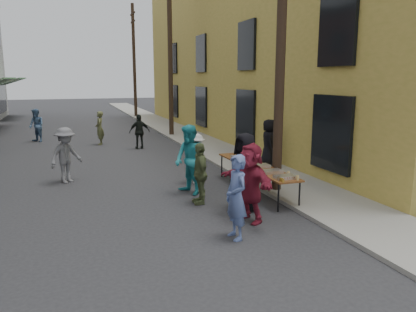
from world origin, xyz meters
TOP-DOWN VIEW (x-y plane):
  - ground at (0.00, 0.00)m, footprint 120.00×120.00m
  - sidewalk at (5.00, 15.00)m, footprint 2.20×60.00m
  - building_ochre at (11.10, 14.00)m, footprint 10.00×28.00m
  - utility_pole_near at (4.30, 3.00)m, footprint 0.26×0.26m
  - utility_pole_mid at (4.30, 15.00)m, footprint 0.26×0.26m
  - utility_pole_far at (4.30, 27.00)m, footprint 0.26×0.26m
  - serving_table at (3.80, 3.34)m, footprint 0.70×4.00m
  - catering_tray_sausage at (3.80, 1.69)m, footprint 0.50×0.33m
  - catering_tray_foil_b at (3.80, 2.34)m, footprint 0.50×0.33m
  - catering_tray_buns at (3.80, 3.04)m, footprint 0.50×0.33m
  - catering_tray_foil_d at (3.80, 3.74)m, footprint 0.50×0.33m
  - catering_tray_buns_end at (3.80, 4.44)m, footprint 0.50×0.33m
  - condiment_jar_a at (3.58, 1.39)m, footprint 0.07×0.07m
  - condiment_jar_b at (3.58, 1.49)m, footprint 0.07×0.07m
  - condiment_jar_c at (3.58, 1.59)m, footprint 0.07×0.07m
  - cup_stack at (4.00, 1.44)m, footprint 0.08×0.08m
  - guest_front_a at (2.81, 1.89)m, footprint 0.71×0.99m
  - guest_front_b at (1.90, 0.29)m, footprint 0.45×0.65m
  - guest_front_c at (1.95, 3.65)m, footprint 1.00×1.13m
  - guest_front_d at (2.49, 4.79)m, footprint 0.89×1.13m
  - guest_front_e at (1.95, 2.74)m, footprint 0.44×0.95m
  - guest_queue_back at (2.60, 1.12)m, footprint 0.93×1.74m
  - server at (5.60, 5.99)m, footprint 0.74×0.92m
  - passerby_left at (-1.27, 6.12)m, footprint 1.26×1.18m
  - passerby_mid at (1.92, 11.44)m, footprint 0.92×0.39m
  - passerby_right at (0.30, 13.23)m, footprint 0.47×0.64m
  - passerby_far at (-2.63, 15.18)m, footprint 1.00×1.03m

SIDE VIEW (x-z plane):
  - ground at x=0.00m, z-range 0.00..0.00m
  - sidewalk at x=5.00m, z-range 0.00..0.10m
  - serving_table at x=3.80m, z-range 0.34..1.09m
  - guest_front_d at x=2.49m, z-range 0.00..1.54m
  - passerby_mid at x=1.92m, z-range 0.00..1.57m
  - guest_front_e at x=1.95m, z-range 0.00..1.58m
  - catering_tray_sausage at x=3.80m, z-range 0.75..0.83m
  - catering_tray_foil_b at x=3.80m, z-range 0.75..0.83m
  - catering_tray_buns at x=3.80m, z-range 0.75..0.83m
  - catering_tray_foil_d at x=3.80m, z-range 0.75..0.83m
  - catering_tray_buns_end at x=3.80m, z-range 0.75..0.83m
  - condiment_jar_a at x=3.58m, z-range 0.75..0.83m
  - condiment_jar_b at x=3.58m, z-range 0.75..0.83m
  - condiment_jar_c at x=3.58m, z-range 0.75..0.83m
  - passerby_right at x=0.30m, z-range 0.00..1.62m
  - cup_stack at x=4.00m, z-range 0.75..0.87m
  - passerby_far at x=-2.63m, z-range 0.00..1.67m
  - passerby_left at x=-1.27m, z-range 0.00..1.71m
  - guest_front_b at x=1.90m, z-range 0.00..1.72m
  - guest_queue_back at x=2.60m, z-range 0.00..1.79m
  - server at x=5.60m, z-range 0.10..1.74m
  - guest_front_a at x=2.81m, z-range 0.00..1.90m
  - guest_front_c at x=1.95m, z-range 0.00..1.93m
  - utility_pole_near at x=4.30m, z-range 0.00..9.00m
  - utility_pole_mid at x=4.30m, z-range 0.00..9.00m
  - utility_pole_far at x=4.30m, z-range 0.00..9.00m
  - building_ochre at x=11.10m, z-range 0.00..10.00m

